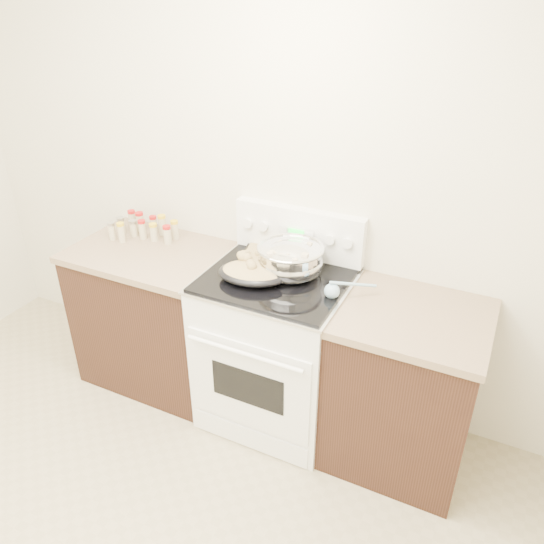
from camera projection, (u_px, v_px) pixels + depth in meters
The scene contains 9 objects.
counter_left at pixel (159, 314), 3.36m from camera, with size 0.93×0.67×0.92m.
counter_right at pixel (403, 387), 2.76m from camera, with size 0.73×0.67×0.92m.
kitchen_range at pixel (276, 346), 3.02m from camera, with size 0.78×0.73×1.22m.
mixing_bowl at pixel (290, 260), 2.79m from camera, with size 0.45×0.45×0.21m.
roasting_pan at pixel (253, 271), 2.75m from camera, with size 0.42×0.34×0.11m.
baking_sheet at pixel (275, 256), 2.97m from camera, with size 0.42×0.34×0.06m.
wooden_spoon at pixel (242, 269), 2.85m from camera, with size 0.19×0.19×0.04m.
blue_ladle at pixel (335, 290), 2.62m from camera, with size 0.23×0.19×0.10m.
spice_jars at pixel (143, 227), 3.27m from camera, with size 0.40×0.24×0.13m.
Camera 1 is at (1.39, -0.77, 2.33)m, focal length 35.00 mm.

